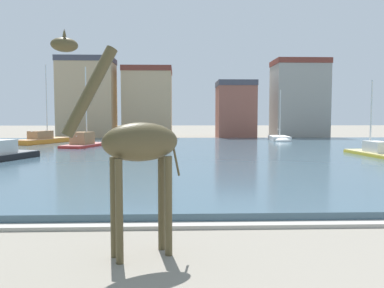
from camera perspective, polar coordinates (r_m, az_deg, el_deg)
The scene contains 11 objects.
harbor_water at distance 33.29m, azimuth 1.37°, elevation -1.35°, with size 89.36×43.25×0.35m, color #3D5666.
quay_edge_coping at distance 11.83m, azimuth 7.80°, elevation -11.84°, with size 89.36×0.50×0.12m, color #ADA89E.
giraffe_statue at distance 8.93m, azimuth -8.54°, elevation -0.34°, with size 2.80×1.62×5.12m.
sailboat_white at distance 49.68m, azimuth 12.92°, elevation 0.65°, with size 2.66×6.00×6.71m.
sailboat_yellow at distance 32.80m, azimuth 24.96°, elevation -1.27°, with size 1.99×7.13×6.14m.
sailboat_red at distance 40.06m, azimuth -15.43°, elevation -0.00°, with size 3.90×7.18×8.31m.
sailboat_orange at distance 46.64m, azimuth -20.66°, elevation 0.46°, with size 4.76×8.82×9.18m.
townhouse_narrow_midrow at distance 59.38m, azimuth -15.29°, elevation 6.53°, with size 8.14×5.46×12.05m.
townhouse_wide_warehouse at distance 60.27m, azimuth -6.54°, elevation 6.03°, with size 7.41×7.57×10.85m.
townhouse_end_terrace at distance 57.69m, azimuth 6.48°, elevation 5.01°, with size 5.59×5.74×8.60m.
townhouse_corner_house at distance 60.70m, azimuth 15.60°, elevation 6.38°, with size 7.90×5.77×11.88m.
Camera 1 is at (-1.97, -2.39, 3.28)m, focal length 35.92 mm.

